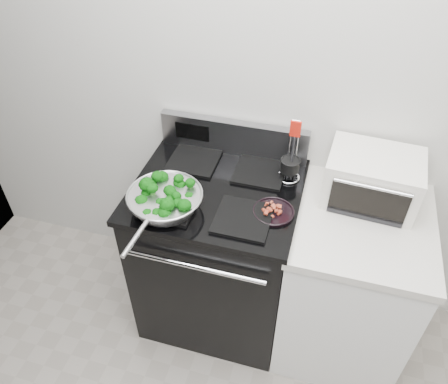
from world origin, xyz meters
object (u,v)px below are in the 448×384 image
(utensil_holder, at_px, (290,168))
(toaster_oven, at_px, (372,178))
(gas_range, at_px, (218,252))
(skillet, at_px, (165,200))
(bacon_plate, at_px, (274,210))

(utensil_holder, relative_size, toaster_oven, 0.77)
(gas_range, bearing_deg, skillet, -131.71)
(skillet, xyz_separation_m, utensil_holder, (0.49, 0.36, 0.01))
(skillet, distance_m, toaster_oven, 0.94)
(bacon_plate, bearing_deg, toaster_oven, 32.21)
(skillet, bearing_deg, utensil_holder, 40.09)
(bacon_plate, distance_m, utensil_holder, 0.26)
(skillet, distance_m, bacon_plate, 0.48)
(toaster_oven, bearing_deg, gas_range, -163.31)
(toaster_oven, bearing_deg, bacon_plate, -143.89)
(toaster_oven, bearing_deg, skillet, -153.71)
(skillet, relative_size, utensil_holder, 1.64)
(gas_range, distance_m, skillet, 0.58)
(utensil_holder, bearing_deg, skillet, -143.02)
(bacon_plate, bearing_deg, utensil_holder, 84.59)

